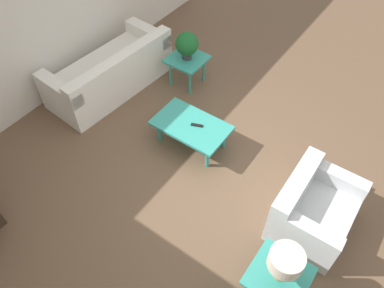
{
  "coord_description": "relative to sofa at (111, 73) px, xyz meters",
  "views": [
    {
      "loc": [
        -1.46,
        2.68,
        4.06
      ],
      "look_at": [
        0.29,
        0.2,
        0.55
      ],
      "focal_mm": 35.0,
      "sensor_mm": 36.0,
      "label": 1
    }
  ],
  "objects": [
    {
      "name": "armchair",
      "position": [
        -3.62,
        0.49,
        -0.0
      ],
      "size": [
        0.79,
        1.0,
        0.73
      ],
      "rotation": [
        0.0,
        0.0,
        -1.56
      ],
      "color": "silver",
      "rests_on": "ground_plane"
    },
    {
      "name": "side_table_lamp",
      "position": [
        -3.67,
        1.49,
        0.12
      ],
      "size": [
        0.57,
        0.57,
        0.49
      ],
      "color": "teal",
      "rests_on": "ground_plane"
    },
    {
      "name": "table_lamp",
      "position": [
        -3.67,
        1.49,
        0.5
      ],
      "size": [
        0.33,
        0.33,
        0.43
      ],
      "color": "#997F4C",
      "rests_on": "side_table_lamp"
    },
    {
      "name": "ground_plane",
      "position": [
        -2.33,
        0.45,
        -0.3
      ],
      "size": [
        14.0,
        14.0,
        0.0
      ],
      "primitive_type": "plane",
      "color": "brown"
    },
    {
      "name": "wall_right",
      "position": [
        0.73,
        0.45,
        1.05
      ],
      "size": [
        0.12,
        7.2,
        2.7
      ],
      "color": "silver",
      "rests_on": "ground_plane"
    },
    {
      "name": "sofa",
      "position": [
        0.0,
        0.0,
        0.0
      ],
      "size": [
        1.03,
        2.09,
        0.76
      ],
      "rotation": [
        0.0,
        0.0,
        1.5
      ],
      "color": "white",
      "rests_on": "ground_plane"
    },
    {
      "name": "side_table_plant",
      "position": [
        -0.91,
        -0.81,
        0.12
      ],
      "size": [
        0.57,
        0.57,
        0.49
      ],
      "color": "teal",
      "rests_on": "ground_plane"
    },
    {
      "name": "remote_control",
      "position": [
        -1.82,
        0.23,
        0.1
      ],
      "size": [
        0.16,
        0.1,
        0.02
      ],
      "color": "black",
      "rests_on": "coffee_table"
    },
    {
      "name": "potted_plant",
      "position": [
        -0.91,
        -0.81,
        0.45
      ],
      "size": [
        0.36,
        0.36,
        0.45
      ],
      "color": "#333338",
      "rests_on": "side_table_plant"
    },
    {
      "name": "coffee_table",
      "position": [
        -1.74,
        0.25,
        0.05
      ],
      "size": [
        1.03,
        0.62,
        0.39
      ],
      "color": "teal",
      "rests_on": "ground_plane"
    }
  ]
}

